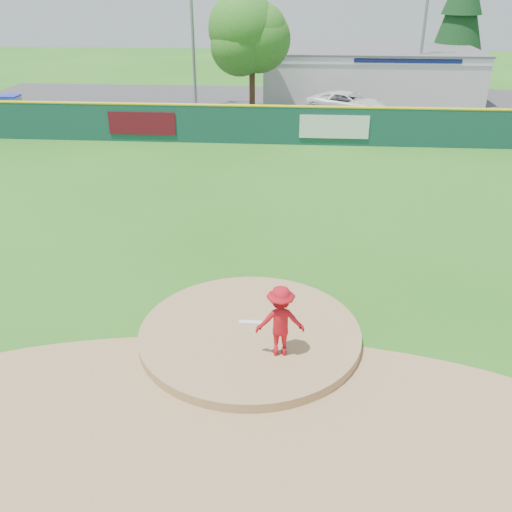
# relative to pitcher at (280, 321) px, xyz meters

# --- Properties ---
(ground) EXTENTS (120.00, 120.00, 0.00)m
(ground) POSITION_rel_pitcher_xyz_m (-0.77, 0.89, -1.12)
(ground) COLOR #286B19
(ground) RESTS_ON ground
(pitchers_mound) EXTENTS (5.50, 5.50, 0.50)m
(pitchers_mound) POSITION_rel_pitcher_xyz_m (-0.77, 0.89, -1.12)
(pitchers_mound) COLOR #9E774C
(pitchers_mound) RESTS_ON ground
(pitching_rubber) EXTENTS (0.60, 0.15, 0.04)m
(pitching_rubber) POSITION_rel_pitcher_xyz_m (-0.77, 1.19, -0.85)
(pitching_rubber) COLOR white
(pitching_rubber) RESTS_ON pitchers_mound
(infield_dirt_arc) EXTENTS (15.40, 15.40, 0.01)m
(infield_dirt_arc) POSITION_rel_pitcher_xyz_m (-0.77, -2.11, -1.11)
(infield_dirt_arc) COLOR #9E774C
(infield_dirt_arc) RESTS_ON ground
(parking_lot) EXTENTS (44.00, 16.00, 0.02)m
(parking_lot) POSITION_rel_pitcher_xyz_m (-0.77, 27.89, -1.11)
(parking_lot) COLOR #38383A
(parking_lot) RESTS_ON ground
(pitcher) EXTENTS (1.19, 0.77, 1.74)m
(pitcher) POSITION_rel_pitcher_xyz_m (0.00, 0.00, 0.00)
(pitcher) COLOR red
(pitcher) RESTS_ON pitchers_mound
(van) EXTENTS (5.60, 4.23, 1.41)m
(van) POSITION_rel_pitcher_xyz_m (3.27, 26.20, -0.39)
(van) COLOR white
(van) RESTS_ON parking_lot
(pool_building_grp) EXTENTS (15.20, 8.20, 3.31)m
(pool_building_grp) POSITION_rel_pitcher_xyz_m (5.23, 32.89, 0.55)
(pool_building_grp) COLOR silver
(pool_building_grp) RESTS_ON ground
(fence_banners) EXTENTS (13.77, 0.04, 1.20)m
(fence_banners) POSITION_rel_pitcher_xyz_m (-3.00, 18.81, -0.12)
(fence_banners) COLOR #5B0D18
(fence_banners) RESTS_ON ground
(playground_slide) EXTENTS (1.00, 2.81, 1.55)m
(playground_slide) POSITION_rel_pitcher_xyz_m (-17.23, 22.90, -0.33)
(playground_slide) COLOR #182ACD
(playground_slide) RESTS_ON ground
(outfield_fence) EXTENTS (40.00, 0.14, 2.07)m
(outfield_fence) POSITION_rel_pitcher_xyz_m (-0.77, 18.89, -0.03)
(outfield_fence) COLOR #133F38
(outfield_fence) RESTS_ON ground
(deciduous_tree) EXTENTS (5.60, 5.60, 7.36)m
(deciduous_tree) POSITION_rel_pitcher_xyz_m (-2.77, 25.89, 3.44)
(deciduous_tree) COLOR #382314
(deciduous_tree) RESTS_ON ground
(conifer_tree) EXTENTS (4.40, 4.40, 9.50)m
(conifer_tree) POSITION_rel_pitcher_xyz_m (12.23, 36.89, 4.42)
(conifer_tree) COLOR #382314
(conifer_tree) RESTS_ON ground
(light_pole_left) EXTENTS (1.75, 0.25, 11.00)m
(light_pole_left) POSITION_rel_pitcher_xyz_m (-6.77, 27.89, 4.93)
(light_pole_left) COLOR gray
(light_pole_left) RESTS_ON ground
(light_pole_right) EXTENTS (1.75, 0.25, 10.00)m
(light_pole_right) POSITION_rel_pitcher_xyz_m (8.23, 29.89, 4.42)
(light_pole_right) COLOR gray
(light_pole_right) RESTS_ON ground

